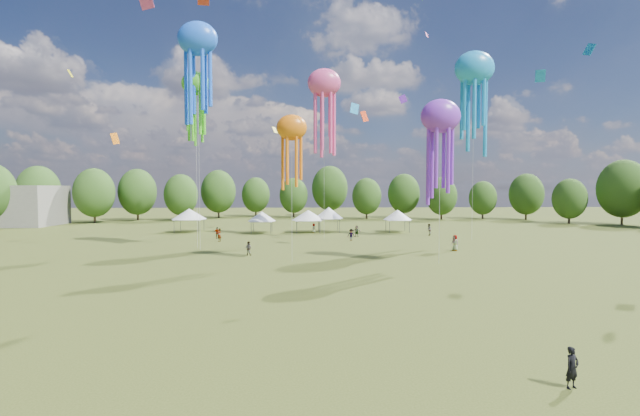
{
  "coord_description": "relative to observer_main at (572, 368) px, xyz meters",
  "views": [
    {
      "loc": [
        -2.97,
        -19.03,
        7.55
      ],
      "look_at": [
        -1.46,
        15.0,
        6.0
      ],
      "focal_mm": 24.93,
      "sensor_mm": 36.0,
      "label": 1
    }
  ],
  "objects": [
    {
      "name": "festival_tents",
      "position": [
        -11.93,
        59.66,
        2.21
      ],
      "size": [
        40.97,
        7.07,
        4.24
      ],
      "color": "#47474C",
      "rests_on": "ground"
    },
    {
      "name": "show_kites",
      "position": [
        -2.9,
        42.1,
        19.08
      ],
      "size": [
        42.3,
        25.23,
        27.31
      ],
      "color": "#4BCF22",
      "rests_on": "ground"
    },
    {
      "name": "spectators_far",
      "position": [
        -2.68,
        48.75,
        0.09
      ],
      "size": [
        33.72,
        22.71,
        1.89
      ],
      "color": "gray",
      "rests_on": "ground"
    },
    {
      "name": "spectator_near",
      "position": [
        -16.02,
        33.7,
        -0.0
      ],
      "size": [
        0.91,
        0.8,
        1.56
      ],
      "primitive_type": "imported",
      "rotation": [
        0.0,
        0.0,
        2.83
      ],
      "color": "gray",
      "rests_on": "ground"
    },
    {
      "name": "small_kites",
      "position": [
        -6.32,
        45.29,
        28.89
      ],
      "size": [
        69.31,
        58.44,
        44.28
      ],
      "color": "#4BCF22",
      "rests_on": "ground"
    },
    {
      "name": "treeline",
      "position": [
        -11.11,
        65.59,
        5.76
      ],
      "size": [
        201.57,
        95.24,
        13.43
      ],
      "color": "#38281C",
      "rests_on": "ground"
    },
    {
      "name": "ground",
      "position": [
        -7.25,
        3.07,
        -0.79
      ],
      "size": [
        300.0,
        300.0,
        0.0
      ],
      "primitive_type": "plane",
      "color": "#384416",
      "rests_on": "ground"
    },
    {
      "name": "observer_main",
      "position": [
        0.0,
        0.0,
        0.0
      ],
      "size": [
        0.67,
        0.54,
        1.57
      ],
      "primitive_type": "imported",
      "rotation": [
        0.0,
        0.0,
        0.33
      ],
      "color": "black",
      "rests_on": "ground"
    }
  ]
}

